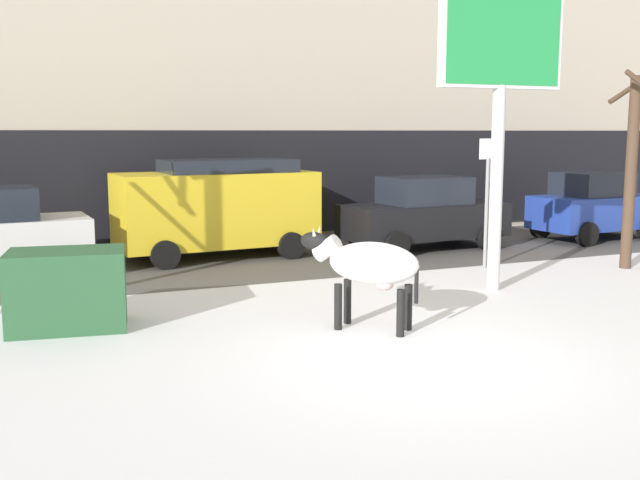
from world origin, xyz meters
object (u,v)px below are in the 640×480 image
Objects in this scene: cow_holstein at (370,264)px; car_blue_hatchback at (594,206)px; bare_tree_left_lot at (631,166)px; pedestrian_by_cars at (366,202)px; pedestrian_far_left at (409,200)px; billboard at (501,56)px; car_yellow_van at (217,206)px; dumpster at (68,290)px; street_sign at (487,192)px; car_black_sedan at (424,214)px.

cow_holstein is 11.60m from car_blue_hatchback.
bare_tree_left_lot is (-2.49, -3.68, 1.30)m from car_blue_hatchback.
pedestrian_by_cars is 1.00× the size of pedestrian_far_left.
billboard is 1.18× the size of car_yellow_van.
dumpster is at bearing 178.30° from billboard.
cow_holstein is at bearing -142.44° from street_sign.
cow_holstein is 0.35× the size of car_yellow_van.
street_sign is at bearing -92.88° from car_black_sedan.
pedestrian_by_cars is 6.54m from street_sign.
billboard is at bearing -99.84° from pedestrian_by_cars.
car_black_sedan is at bearing -92.32° from pedestrian_by_cars.
street_sign is at bearing 37.56° from cow_holstein.
dumpster is at bearing -169.03° from street_sign.
billboard is at bearing -145.78° from car_blue_hatchback.
pedestrian_far_left is 6.77m from street_sign.
street_sign is (5.02, -3.62, 0.43)m from car_yellow_van.
car_black_sedan is 2.95m from street_sign.
cow_holstein is 0.95× the size of pedestrian_far_left.
pedestrian_by_cars is 1.48m from pedestrian_far_left.
street_sign reaches higher than pedestrian_by_cars.
billboard is 1.97× the size of street_sign.
cow_holstein is at bearing -86.34° from car_yellow_van.
street_sign is at bearing 58.74° from billboard.
street_sign reaches higher than car_black_sedan.
car_black_sedan is 1.02× the size of bare_tree_left_lot.
cow_holstein is at bearing -122.35° from pedestrian_far_left.
bare_tree_left_lot reaches higher than pedestrian_by_cars.
cow_holstein is at bearing -148.74° from car_blue_hatchback.
car_blue_hatchback is 2.08× the size of pedestrian_far_left.
billboard is 1.29× the size of car_black_sedan.
bare_tree_left_lot is (7.43, 2.34, 1.23)m from cow_holstein.
billboard reaches higher than street_sign.
car_blue_hatchback is 2.08× the size of pedestrian_by_cars.
car_blue_hatchback is 14.73m from dumpster.
car_blue_hatchback is at bearing -47.93° from pedestrian_far_left.
car_black_sedan is 3.64m from pedestrian_by_cars.
billboard reaches higher than cow_holstein.
bare_tree_left_lot is at bearing 2.60° from dumpster.
car_blue_hatchback is at bearing 34.22° from billboard.
bare_tree_left_lot is at bearing -55.90° from car_black_sedan.
pedestrian_far_left is (1.48, 0.00, 0.00)m from pedestrian_by_cars.
street_sign is (-2.87, 1.17, -0.56)m from bare_tree_left_lot.
cow_holstein reaches higher than dumpster.
car_yellow_van is at bearing 54.86° from dumpster.
car_yellow_van is at bearing 171.46° from car_black_sedan.
car_yellow_van is 7.37m from pedestrian_far_left.
pedestrian_far_left reaches higher than dumpster.
bare_tree_left_lot is at bearing -71.41° from pedestrian_by_cars.
pedestrian_by_cars is at bearing 141.88° from car_blue_hatchback.
car_black_sedan reaches higher than pedestrian_far_left.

